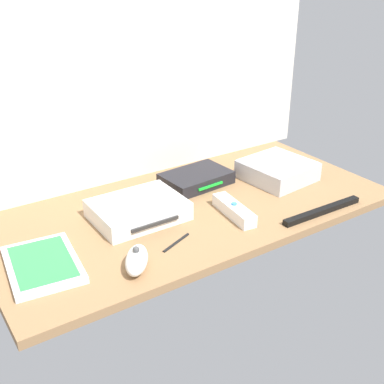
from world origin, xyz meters
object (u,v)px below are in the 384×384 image
(mini_computer, at_px, (277,170))
(network_router, at_px, (196,178))
(sensor_bar, at_px, (322,211))
(game_console, at_px, (138,210))
(remote_wand, at_px, (234,210))
(stylus_pen, at_px, (176,242))
(remote_nunchuk, at_px, (137,260))
(game_case, at_px, (43,264))

(mini_computer, bearing_deg, network_router, 155.52)
(network_router, bearing_deg, sensor_bar, -66.61)
(game_console, height_order, sensor_bar, game_console)
(remote_wand, xyz_separation_m, stylus_pen, (-0.18, -0.03, -0.01))
(mini_computer, height_order, sensor_bar, mini_computer)
(game_console, bearing_deg, remote_wand, -30.89)
(mini_computer, bearing_deg, game_console, 178.31)
(network_router, relative_size, remote_nunchuk, 1.76)
(remote_nunchuk, bearing_deg, stylus_pen, 53.10)
(mini_computer, distance_m, network_router, 0.23)
(network_router, xyz_separation_m, stylus_pen, (-0.21, -0.23, -0.01))
(game_console, xyz_separation_m, game_case, (-0.26, -0.08, -0.01))
(game_console, relative_size, mini_computer, 1.13)
(mini_computer, xyz_separation_m, remote_nunchuk, (-0.53, -0.17, -0.01))
(network_router, xyz_separation_m, sensor_bar, (0.16, -0.31, -0.01))
(mini_computer, relative_size, sensor_bar, 0.78)
(game_case, distance_m, remote_wand, 0.45)
(game_console, bearing_deg, sensor_bar, -30.74)
(remote_nunchuk, xyz_separation_m, sensor_bar, (0.48, -0.04, -0.01))
(game_case, bearing_deg, remote_wand, 1.46)
(game_case, height_order, sensor_bar, game_case)
(mini_computer, relative_size, network_router, 0.99)
(game_case, xyz_separation_m, stylus_pen, (0.27, -0.07, -0.00))
(remote_nunchuk, relative_size, sensor_bar, 0.45)
(mini_computer, distance_m, remote_nunchuk, 0.56)
(network_router, relative_size, stylus_pen, 2.09)
(mini_computer, distance_m, sensor_bar, 0.22)
(game_console, height_order, network_router, game_console)
(game_console, bearing_deg, remote_nunchuk, -118.82)
(remote_nunchuk, distance_m, sensor_bar, 0.49)
(game_console, bearing_deg, game_case, -163.61)
(game_console, relative_size, remote_wand, 1.39)
(remote_nunchuk, bearing_deg, network_router, 74.46)
(game_console, height_order, remote_wand, game_console)
(game_console, xyz_separation_m, remote_wand, (0.20, -0.12, -0.01))
(game_console, height_order, game_case, game_console)
(remote_wand, height_order, sensor_bar, remote_wand)
(game_console, height_order, remote_nunchuk, remote_nunchuk)
(sensor_bar, bearing_deg, game_case, 167.96)
(game_console, distance_m, mini_computer, 0.43)
(network_router, height_order, remote_wand, same)
(mini_computer, height_order, stylus_pen, mini_computer)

